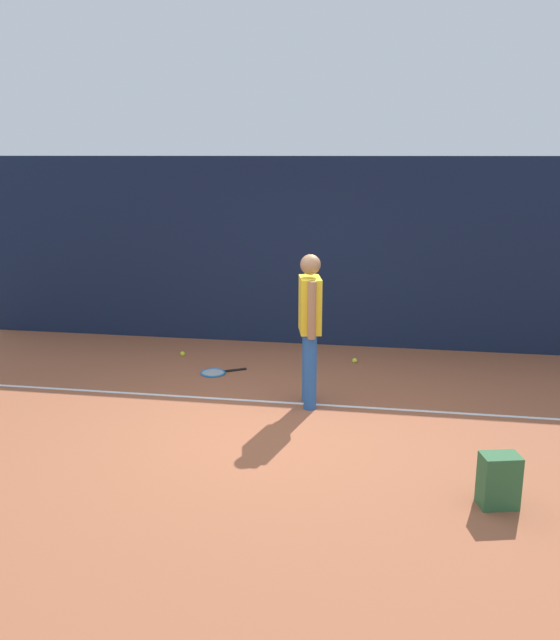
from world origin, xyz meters
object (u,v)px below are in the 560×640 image
object	(u,v)px
tennis_player	(310,321)
tennis_ball_near_player	(183,354)
tennis_ball_by_fence	(355,361)
backpack	(498,481)
tennis_racket	(215,373)

from	to	relation	value
tennis_player	tennis_ball_near_player	world-z (taller)	tennis_player
tennis_ball_by_fence	tennis_ball_near_player	bearing A→B (deg)	-178.03
tennis_player	tennis_ball_near_player	bearing A→B (deg)	40.01
tennis_player	tennis_ball_by_fence	distance (m)	1.91
backpack	tennis_ball_near_player	world-z (taller)	backpack
tennis_racket	tennis_ball_by_fence	bearing A→B (deg)	172.30
tennis_ball_by_fence	tennis_racket	bearing A→B (deg)	-157.07
tennis_player	tennis_racket	size ratio (longest dim) A/B	2.75
tennis_ball_near_player	tennis_racket	bearing A→B (deg)	-45.50
backpack	tennis_ball_by_fence	xyz separation A→B (m)	(-1.33, 3.53, -0.18)
tennis_player	tennis_ball_near_player	xyz separation A→B (m)	(-1.96, 1.53, -0.93)
tennis_ball_by_fence	backpack	bearing A→B (deg)	-69.37
backpack	tennis_ball_by_fence	distance (m)	3.78
tennis_racket	backpack	xyz separation A→B (m)	(3.07, -2.79, 0.20)
tennis_player	backpack	bearing A→B (deg)	-149.72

